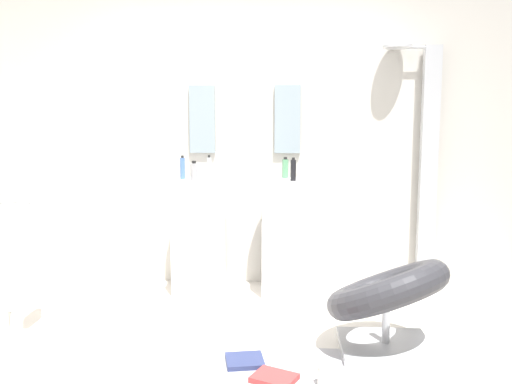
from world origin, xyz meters
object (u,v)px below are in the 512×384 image
at_px(soap_bottle_black, 293,170).
at_px(soap_bottle_clear, 209,168).
at_px(pedestal_sink_left, 199,235).
at_px(soap_bottle_blue, 183,168).
at_px(towel_rack, 23,242).
at_px(soap_bottle_green, 285,168).
at_px(pedestal_sink_right, 287,236).
at_px(shower_column, 427,163).
at_px(soap_bottle_grey, 194,172).
at_px(lounge_chair, 387,298).
at_px(coffee_mug, 325,376).
at_px(magazine_navy, 245,361).
at_px(magazine_red, 274,378).

height_order(soap_bottle_black, soap_bottle_clear, soap_bottle_clear).
height_order(pedestal_sink_left, soap_bottle_blue, soap_bottle_blue).
bearing_deg(towel_rack, soap_bottle_green, 31.67).
bearing_deg(soap_bottle_clear, pedestal_sink_right, 3.78).
xyz_separation_m(pedestal_sink_right, shower_column, (1.18, 0.22, 0.60)).
bearing_deg(soap_bottle_grey, soap_bottle_black, 2.89).
xyz_separation_m(shower_column, lounge_chair, (-0.57, -1.38, -0.73)).
height_order(coffee_mug, soap_bottle_black, soap_bottle_black).
distance_m(magazine_navy, soap_bottle_blue, 1.82).
distance_m(magazine_navy, soap_bottle_black, 1.67).
relative_size(soap_bottle_black, soap_bottle_clear, 0.93).
relative_size(magazine_red, soap_bottle_grey, 1.45).
xyz_separation_m(lounge_chair, coffee_mug, (-0.41, -0.48, -0.29)).
height_order(shower_column, soap_bottle_grey, shower_column).
bearing_deg(soap_bottle_grey, coffee_mug, -57.90).
xyz_separation_m(magazine_navy, coffee_mug, (0.45, -0.25, 0.04)).
height_order(pedestal_sink_right, soap_bottle_grey, soap_bottle_grey).
distance_m(towel_rack, soap_bottle_blue, 1.38).
bearing_deg(soap_bottle_clear, lounge_chair, -41.91).
xyz_separation_m(soap_bottle_green, soap_bottle_clear, (-0.62, -0.15, 0.01)).
distance_m(coffee_mug, soap_bottle_blue, 2.18).
xyz_separation_m(pedestal_sink_left, magazine_red, (0.66, -1.61, -0.46)).
bearing_deg(towel_rack, magazine_navy, -15.68).
relative_size(pedestal_sink_left, magazine_red, 4.57).
bearing_deg(lounge_chair, shower_column, 67.69).
height_order(pedestal_sink_left, soap_bottle_clear, soap_bottle_clear).
xyz_separation_m(magazine_red, soap_bottle_clear, (-0.56, 1.56, 1.02)).
bearing_deg(magazine_red, lounge_chair, 58.52).
relative_size(pedestal_sink_right, soap_bottle_black, 5.67).
bearing_deg(soap_bottle_blue, soap_bottle_clear, -8.24).
relative_size(towel_rack, soap_bottle_blue, 4.91).
bearing_deg(soap_bottle_black, towel_rack, -154.46).
distance_m(magazine_navy, soap_bottle_grey, 1.68).
bearing_deg(magazine_red, pedestal_sink_right, 113.03).
distance_m(lounge_chair, soap_bottle_green, 1.58).
relative_size(pedestal_sink_left, pedestal_sink_right, 1.00).
bearing_deg(pedestal_sink_right, soap_bottle_green, 97.81).
height_order(lounge_chair, coffee_mug, lounge_chair).
relative_size(lounge_chair, soap_bottle_green, 6.21).
bearing_deg(coffee_mug, soap_bottle_clear, 117.52).
height_order(pedestal_sink_right, magazine_red, pedestal_sink_right).
height_order(pedestal_sink_left, pedestal_sink_right, same).
height_order(magazine_navy, coffee_mug, coffee_mug).
distance_m(soap_bottle_black, soap_bottle_clear, 0.69).
relative_size(lounge_chair, magazine_red, 4.72).
distance_m(lounge_chair, towel_rack, 2.40).
bearing_deg(lounge_chair, magazine_red, -147.15).
height_order(pedestal_sink_right, towel_rack, pedestal_sink_right).
bearing_deg(magazine_red, coffee_mug, 17.45).
xyz_separation_m(pedestal_sink_right, magazine_red, (-0.07, -1.61, -0.46)).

